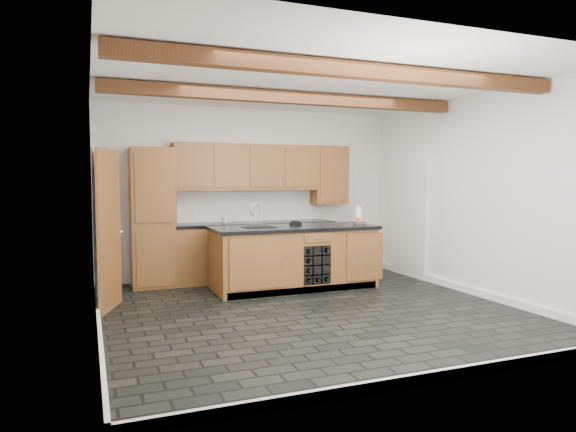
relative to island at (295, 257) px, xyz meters
name	(u,v)px	position (x,y,z in m)	size (l,w,h in m)	color
ground	(311,310)	(-0.31, -1.28, -0.46)	(5.00, 5.00, 0.00)	black
room_shell	(289,187)	(-0.39, -0.75, 1.06)	(5.01, 5.00, 5.00)	white
back_cabinetry	(233,220)	(-0.68, 0.95, 0.52)	(3.65, 0.62, 2.20)	brown
island	(295,257)	(0.00, 0.00, 0.00)	(2.48, 0.96, 0.93)	brown
faucet	(258,225)	(-0.56, 0.05, 0.50)	(0.45, 0.40, 0.34)	black
kitchen_scale	(296,223)	(0.11, 0.24, 0.49)	(0.22, 0.17, 0.06)	black
fruit_bowl	(360,222)	(1.07, -0.05, 0.50)	(0.26, 0.26, 0.06)	white
fruit_cluster	(360,220)	(1.07, -0.05, 0.53)	(0.16, 0.17, 0.07)	red
paper_towel	(359,215)	(1.11, 0.06, 0.60)	(0.11, 0.11, 0.28)	white
mug	(225,220)	(-0.84, 0.88, 0.51)	(0.10, 0.10, 0.10)	white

